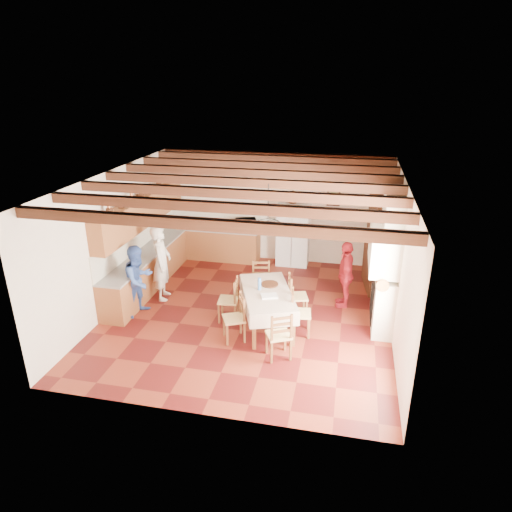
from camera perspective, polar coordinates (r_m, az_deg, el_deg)
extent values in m
cube|color=#4D110F|center=(10.07, -0.92, -7.25)|extent=(6.00, 6.50, 0.02)
cube|color=white|center=(8.99, -1.04, 9.80)|extent=(6.00, 6.50, 0.02)
cube|color=beige|center=(12.46, 2.41, 6.09)|extent=(6.00, 0.02, 3.00)
cube|color=beige|center=(6.61, -7.42, -9.24)|extent=(6.00, 0.02, 3.00)
cube|color=beige|center=(10.49, -17.23, 2.00)|extent=(0.02, 6.50, 3.00)
cube|color=beige|center=(9.27, 17.47, -0.65)|extent=(0.02, 6.50, 3.00)
cube|color=brown|center=(11.60, -12.87, -1.32)|extent=(0.60, 4.30, 0.86)
cube|color=brown|center=(12.85, -4.73, 1.50)|extent=(2.30, 0.60, 0.86)
cube|color=slate|center=(11.43, -13.05, 0.75)|extent=(0.62, 4.30, 0.04)
cube|color=slate|center=(12.70, -4.79, 3.40)|extent=(2.34, 0.62, 0.04)
cube|color=silver|center=(11.44, -14.49, 2.35)|extent=(0.03, 4.30, 0.60)
cube|color=silver|center=(12.86, -4.48, 5.15)|extent=(2.30, 0.03, 0.60)
cube|color=brown|center=(11.18, -14.06, 5.44)|extent=(0.35, 4.20, 0.70)
cube|color=black|center=(12.19, 9.67, 7.13)|extent=(0.34, 0.03, 0.42)
cube|color=white|center=(12.39, 4.72, 2.80)|extent=(0.86, 0.71, 1.70)
cube|color=silver|center=(9.25, 1.42, -4.58)|extent=(1.49, 2.03, 0.05)
cube|color=brown|center=(8.69, -0.24, -9.43)|extent=(0.09, 0.09, 0.75)
cube|color=brown|center=(8.81, 4.67, -9.06)|extent=(0.09, 0.09, 0.75)
cube|color=brown|center=(10.10, -1.43, -4.68)|extent=(0.09, 0.09, 0.75)
cube|color=brown|center=(10.20, 2.78, -4.42)|extent=(0.09, 0.09, 0.75)
torus|color=black|center=(8.69, 1.51, 4.18)|extent=(0.47, 0.47, 0.03)
imported|color=silver|center=(10.61, -11.71, -0.86)|extent=(0.54, 0.71, 1.75)
imported|color=#3657A8|center=(10.07, -14.44, -2.95)|extent=(0.80, 0.91, 1.56)
imported|color=#A71A24|center=(10.27, 11.12, -2.25)|extent=(0.39, 0.90, 1.53)
imported|color=silver|center=(12.45, -1.29, 3.93)|extent=(0.65, 0.54, 0.31)
imported|color=#381A0D|center=(12.11, 4.63, 7.38)|extent=(0.37, 0.37, 0.34)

